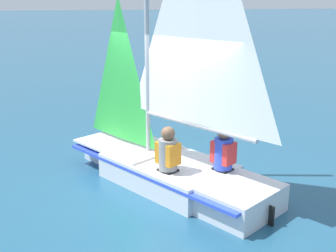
{
  "coord_description": "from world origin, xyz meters",
  "views": [
    {
      "loc": [
        6.48,
        -1.77,
        3.05
      ],
      "look_at": [
        0.0,
        0.0,
        1.03
      ],
      "focal_mm": 45.0,
      "sensor_mm": 36.0,
      "label": 1
    }
  ],
  "objects_px": {
    "sailboat_main": "(170,144)",
    "sailor_crew": "(223,158)",
    "buoy_marker": "(243,78)",
    "sailor_helm": "(168,159)"
  },
  "relations": [
    {
      "from": "sailboat_main",
      "to": "buoy_marker",
      "type": "bearing_deg",
      "value": -62.0
    },
    {
      "from": "sailor_crew",
      "to": "buoy_marker",
      "type": "distance_m",
      "value": 9.83
    },
    {
      "from": "sailboat_main",
      "to": "sailor_helm",
      "type": "distance_m",
      "value": 0.47
    },
    {
      "from": "sailboat_main",
      "to": "sailor_crew",
      "type": "distance_m",
      "value": 0.94
    },
    {
      "from": "sailboat_main",
      "to": "buoy_marker",
      "type": "xyz_separation_m",
      "value": [
        -8.14,
        5.17,
        -0.53
      ]
    },
    {
      "from": "sailor_helm",
      "to": "sailor_crew",
      "type": "xyz_separation_m",
      "value": [
        0.19,
        0.86,
        0.0
      ]
    },
    {
      "from": "sailboat_main",
      "to": "sailor_crew",
      "type": "bearing_deg",
      "value": -160.7
    },
    {
      "from": "sailboat_main",
      "to": "buoy_marker",
      "type": "height_order",
      "value": "sailboat_main"
    },
    {
      "from": "buoy_marker",
      "to": "sailor_crew",
      "type": "bearing_deg",
      "value": -27.02
    },
    {
      "from": "sailor_helm",
      "to": "buoy_marker",
      "type": "distance_m",
      "value": 10.09
    }
  ]
}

